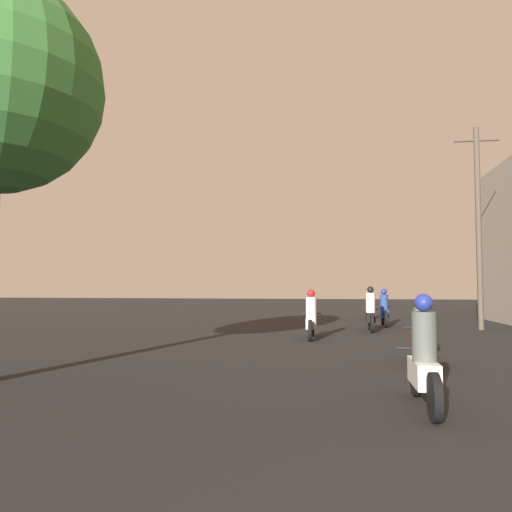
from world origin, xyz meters
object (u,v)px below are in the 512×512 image
object	(u,v)px
motorcycle_blue	(384,311)
motorcycle_white	(424,363)
motorcycle_orange	(369,307)
motorcycle_black	(371,313)
motorcycle_red	(421,337)
utility_pole_far	(479,223)
motorcycle_silver	(311,319)

from	to	relation	value
motorcycle_blue	motorcycle_white	bearing A→B (deg)	-97.09
motorcycle_orange	motorcycle_black	bearing A→B (deg)	-96.32
motorcycle_orange	motorcycle_red	bearing A→B (deg)	-92.48
motorcycle_black	utility_pole_far	bearing A→B (deg)	26.02
motorcycle_white	utility_pole_far	world-z (taller)	utility_pole_far
motorcycle_black	utility_pole_far	distance (m)	5.44
motorcycle_blue	motorcycle_red	bearing A→B (deg)	-94.94
motorcycle_black	motorcycle_orange	world-z (taller)	motorcycle_black
motorcycle_white	motorcycle_orange	xyz separation A→B (m)	(0.43, 18.01, -0.00)
motorcycle_orange	utility_pole_far	distance (m)	7.35
motorcycle_red	motorcycle_silver	bearing A→B (deg)	120.50
motorcycle_silver	motorcycle_orange	bearing A→B (deg)	73.21
motorcycle_white	utility_pole_far	bearing A→B (deg)	73.79
motorcycle_white	motorcycle_black	world-z (taller)	motorcycle_black
utility_pole_far	motorcycle_silver	bearing A→B (deg)	-145.53
motorcycle_blue	utility_pole_far	distance (m)	4.91
motorcycle_red	motorcycle_black	bearing A→B (deg)	96.45
motorcycle_orange	motorcycle_silver	bearing A→B (deg)	-106.96
motorcycle_white	motorcycle_blue	distance (m)	13.75
motorcycle_white	motorcycle_red	distance (m)	3.82
utility_pole_far	motorcycle_blue	bearing A→B (deg)	162.33
motorcycle_black	motorcycle_orange	distance (m)	6.67
motorcycle_silver	utility_pole_far	size ratio (longest dim) A/B	0.26
motorcycle_red	utility_pole_far	world-z (taller)	utility_pole_far
motorcycle_red	motorcycle_black	xyz separation A→B (m)	(-0.53, 7.57, 0.07)
motorcycle_silver	motorcycle_black	bearing A→B (deg)	52.54
motorcycle_silver	motorcycle_black	xyz separation A→B (m)	(1.98, 2.87, 0.04)
motorcycle_white	motorcycle_black	size ratio (longest dim) A/B	1.07
motorcycle_red	motorcycle_orange	bearing A→B (deg)	93.08
motorcycle_white	motorcycle_blue	size ratio (longest dim) A/B	0.96
motorcycle_red	motorcycle_black	size ratio (longest dim) A/B	1.07
motorcycle_red	motorcycle_blue	xyz separation A→B (m)	(0.16, 9.95, 0.03)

